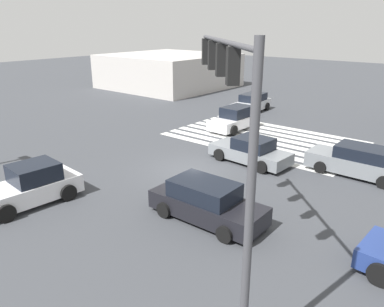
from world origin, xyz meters
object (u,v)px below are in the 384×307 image
(car_3, at_px, (360,162))
(car_5, at_px, (251,151))
(car_2, at_px, (235,119))
(car_0, at_px, (206,202))
(car_6, at_px, (252,103))
(traffic_signal_mast, at_px, (228,105))
(car_1, at_px, (30,186))

(car_3, height_order, car_5, car_3)
(car_2, height_order, car_5, car_2)
(car_0, bearing_deg, car_6, 114.98)
(traffic_signal_mast, xyz_separation_m, car_5, (4.70, -9.33, -4.68))
(car_2, xyz_separation_m, car_5, (-4.41, 5.15, -0.10))
(car_0, relative_size, car_1, 1.08)
(traffic_signal_mast, bearing_deg, car_6, -16.09)
(car_2, relative_size, car_3, 0.88)
(car_0, bearing_deg, car_5, 105.90)
(traffic_signal_mast, height_order, car_0, traffic_signal_mast)
(car_0, xyz_separation_m, car_6, (8.37, -17.29, 0.00))
(traffic_signal_mast, bearing_deg, car_3, -47.14)
(car_0, bearing_deg, car_2, 117.81)
(car_0, distance_m, car_2, 13.28)
(car_2, bearing_deg, car_1, 0.44)
(car_2, bearing_deg, traffic_signal_mast, 33.25)
(car_5, bearing_deg, car_2, -45.82)
(car_0, xyz_separation_m, car_5, (1.96, -6.50, -0.08))
(car_0, distance_m, car_3, 8.93)
(traffic_signal_mast, distance_m, car_3, 12.10)
(car_0, relative_size, car_5, 1.02)
(car_1, bearing_deg, car_0, 123.10)
(car_2, bearing_deg, car_6, -159.38)
(car_0, xyz_separation_m, car_3, (-3.16, -8.35, -0.00))
(car_5, bearing_deg, car_3, -156.57)
(traffic_signal_mast, relative_size, car_0, 1.52)
(traffic_signal_mast, distance_m, car_1, 10.38)
(car_3, height_order, car_6, car_6)
(car_2, height_order, car_3, car_2)
(car_2, distance_m, car_3, 10.08)
(car_6, bearing_deg, car_2, 15.71)
(car_1, height_order, car_2, car_1)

